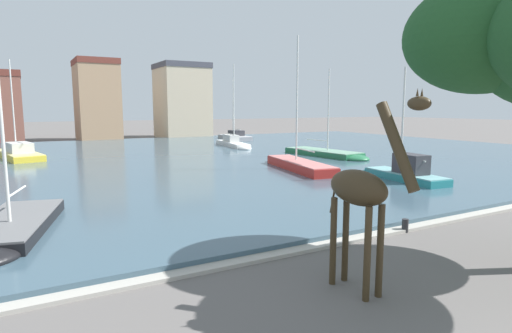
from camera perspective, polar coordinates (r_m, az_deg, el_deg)
The scene contains 13 objects.
harbor_water at distance 36.90m, azimuth -14.08°, elevation 0.85°, with size 81.88×48.97×0.28m, color #3D5666.
quay_edge_coping at distance 14.99m, azimuth 12.18°, elevation -9.82°, with size 81.88×0.50×0.12m, color #ADA89E.
giraffe_statue at distance 10.55m, azimuth 14.25°, elevation -3.44°, with size 0.78×2.87×5.01m.
sailboat_yellow at distance 42.15m, azimuth -29.76°, elevation 1.47°, with size 4.14×9.91×8.65m.
sailboat_black at distance 16.73m, azimuth -30.54°, elevation -7.69°, with size 3.81×7.28×8.37m.
sailboat_white at distance 46.99m, azimuth -3.00°, elevation 3.06°, with size 2.68×9.00×9.30m.
sailboat_red at distance 30.27m, azimuth 5.29°, elevation 0.17°, with size 3.36×9.43×9.50m.
sailboat_green at distance 37.96m, azimuth 9.91°, elevation 1.58°, with size 3.28×9.16×7.96m.
sailboat_grey at distance 57.88m, azimuth -3.15°, elevation 4.01°, with size 2.07×7.61×8.46m.
sailboat_teal at distance 26.92m, azimuth 19.11°, elevation -0.94°, with size 2.26×6.63×6.98m.
mooring_bollard at distance 16.70m, azimuth 19.61°, elevation -7.58°, with size 0.24×0.24×0.50m, color #232326.
townhouse_end_terrace at distance 63.18m, azimuth -20.81°, elevation 8.41°, with size 5.47×7.40×11.13m.
townhouse_narrow_midrow at distance 65.90m, azimuth -10.01°, elevation 8.79°, with size 7.11×7.68×11.17m.
Camera 1 is at (-9.53, -1.29, 4.62)m, focal length 29.43 mm.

